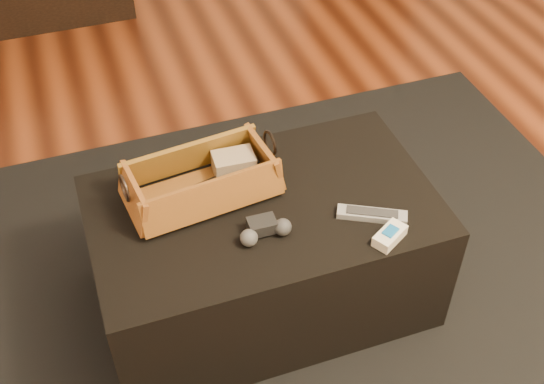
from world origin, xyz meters
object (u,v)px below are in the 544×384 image
object	(u,v)px
tv_remote	(197,194)
cream_gadget	(390,236)
wicker_basket	(201,182)
silver_remote	(372,214)
game_controller	(264,230)
ottoman	(264,253)

from	to	relation	value
tv_remote	cream_gadget	bearing A→B (deg)	-48.23
wicker_basket	silver_remote	world-z (taller)	wicker_basket
tv_remote	silver_remote	world-z (taller)	tv_remote
tv_remote	game_controller	distance (m)	0.24
tv_remote	game_controller	bearing A→B (deg)	-67.75
ottoman	tv_remote	bearing A→B (deg)	156.02
ottoman	tv_remote	xyz separation A→B (m)	(-0.17, 0.08, 0.24)
cream_gadget	tv_remote	bearing A→B (deg)	144.62
ottoman	game_controller	world-z (taller)	game_controller
tv_remote	wicker_basket	xyz separation A→B (m)	(0.02, 0.02, 0.02)
wicker_basket	cream_gadget	xyz separation A→B (m)	(0.43, -0.34, -0.03)
game_controller	silver_remote	size ratio (longest dim) A/B	0.79
game_controller	cream_gadget	size ratio (longest dim) A/B	1.34
ottoman	wicker_basket	bearing A→B (deg)	147.93
ottoman	cream_gadget	xyz separation A→B (m)	(0.28, -0.24, 0.23)
tv_remote	silver_remote	distance (m)	0.50
ottoman	cream_gadget	world-z (taller)	cream_gadget
ottoman	tv_remote	size ratio (longest dim) A/B	4.31
game_controller	silver_remote	xyz separation A→B (m)	(0.31, -0.03, -0.01)
silver_remote	game_controller	bearing A→B (deg)	174.17
wicker_basket	ottoman	bearing A→B (deg)	-32.07
ottoman	silver_remote	bearing A→B (deg)	-28.82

